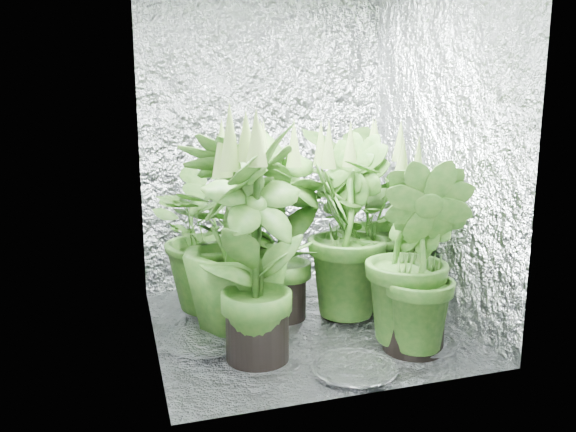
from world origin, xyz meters
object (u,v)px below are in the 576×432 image
at_px(plant_a, 217,230).
at_px(plant_e, 377,220).
at_px(circulation_fan, 368,268).
at_px(plant_d, 237,238).
at_px(plant_b, 282,229).
at_px(plant_c, 345,228).
at_px(plant_f, 256,247).
at_px(plant_g, 417,259).

height_order(plant_a, plant_e, plant_e).
bearing_deg(circulation_fan, plant_d, -157.79).
bearing_deg(plant_a, plant_e, -14.17).
bearing_deg(plant_b, plant_c, -12.59).
xyz_separation_m(plant_c, plant_f, (-0.62, -0.40, 0.04)).
distance_m(plant_a, plant_e, 0.94).
bearing_deg(circulation_fan, plant_a, -178.56).
bearing_deg(plant_e, circulation_fan, 74.25).
xyz_separation_m(plant_d, plant_f, (0.02, -0.34, 0.03)).
distance_m(plant_d, plant_e, 0.88).
distance_m(plant_b, circulation_fan, 0.79).
bearing_deg(plant_a, plant_f, -85.21).
relative_size(plant_c, circulation_fan, 2.86).
distance_m(plant_c, plant_d, 0.64).
distance_m(plant_a, plant_b, 0.40).
xyz_separation_m(plant_e, plant_g, (-0.08, -0.61, -0.07)).
xyz_separation_m(plant_a, circulation_fan, (0.98, 0.03, -0.32)).
bearing_deg(plant_c, circulation_fan, 47.28).
bearing_deg(plant_f, plant_d, 93.20).
distance_m(plant_e, plant_f, 0.97).
height_order(plant_c, plant_f, plant_f).
bearing_deg(plant_d, plant_b, 25.47).
bearing_deg(plant_d, plant_g, -31.23).
xyz_separation_m(plant_a, plant_g, (0.83, -0.84, -0.02)).
bearing_deg(plant_g, plant_e, 82.13).
bearing_deg(plant_c, plant_g, -74.17).
distance_m(plant_g, circulation_fan, 0.93).
bearing_deg(plant_g, plant_c, 105.83).
relative_size(plant_d, plant_f, 0.95).
xyz_separation_m(plant_a, plant_d, (0.04, -0.36, 0.03)).
bearing_deg(circulation_fan, plant_e, -106.09).
relative_size(plant_b, plant_d, 0.99).
xyz_separation_m(plant_a, plant_b, (0.32, -0.23, 0.03)).
height_order(plant_a, plant_g, plant_g).
bearing_deg(plant_g, plant_b, 129.33).
height_order(plant_d, plant_f, plant_f).
distance_m(plant_c, plant_f, 0.74).
bearing_deg(plant_c, plant_b, 167.41).
relative_size(plant_e, circulation_fan, 2.91).
height_order(plant_b, plant_c, plant_b).
height_order(plant_a, plant_d, plant_d).
bearing_deg(plant_f, plant_e, 29.21).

